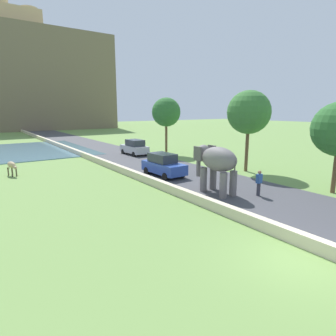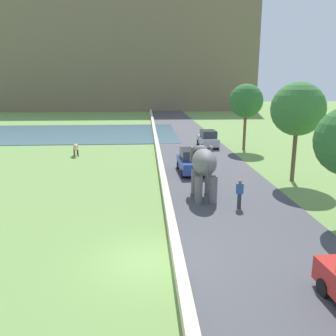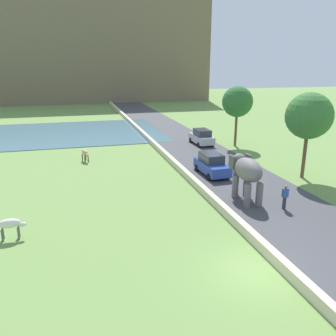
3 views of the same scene
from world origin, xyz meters
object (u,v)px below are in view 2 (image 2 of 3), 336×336
elephant (204,164)px  car_blue (191,161)px  person_beside_elephant (240,193)px  car_silver (208,139)px  cow_tan (76,147)px

elephant → car_blue: bearing=90.0°
person_beside_elephant → car_silver: 18.58m
elephant → car_blue: elephant is taller
elephant → car_silver: (3.15, 16.52, -1.14)m
person_beside_elephant → cow_tan: size_ratio=1.15×
car_silver → cow_tan: (-13.04, -3.73, -0.06)m
elephant → cow_tan: bearing=127.7°
elephant → person_beside_elephant: (1.68, -2.00, -1.16)m
person_beside_elephant → cow_tan: 18.78m
person_beside_elephant → car_silver: car_silver is taller
car_silver → car_blue: same height
elephant → car_blue: (-0.00, 5.85, -1.14)m
car_blue → cow_tan: 12.08m
person_beside_elephant → elephant: bearing=130.0°
car_silver → car_blue: (-3.15, -10.68, 0.00)m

